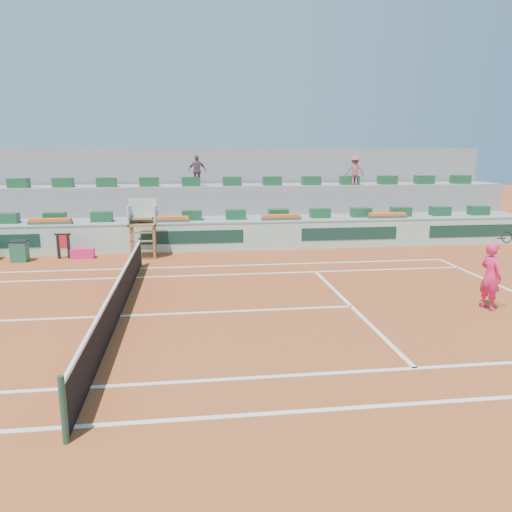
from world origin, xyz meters
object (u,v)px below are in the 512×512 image
object	(u,v)px
player_bag	(83,253)
drink_cooler_a	(19,251)
umpire_chair	(143,220)
tennis_player	(491,276)

from	to	relation	value
player_bag	drink_cooler_a	world-z (taller)	drink_cooler_a
umpire_chair	tennis_player	bearing A→B (deg)	-39.01
player_bag	umpire_chair	size ratio (longest dim) A/B	0.38
umpire_chair	drink_cooler_a	xyz separation A→B (m)	(-4.81, -0.18, -1.12)
umpire_chair	tennis_player	xyz separation A→B (m)	(10.10, -8.18, -0.60)
drink_cooler_a	tennis_player	xyz separation A→B (m)	(14.92, -8.01, 0.52)
player_bag	tennis_player	xyz separation A→B (m)	(12.58, -8.31, 0.74)
umpire_chair	tennis_player	distance (m)	13.02
umpire_chair	drink_cooler_a	world-z (taller)	umpire_chair
umpire_chair	player_bag	bearing A→B (deg)	177.08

